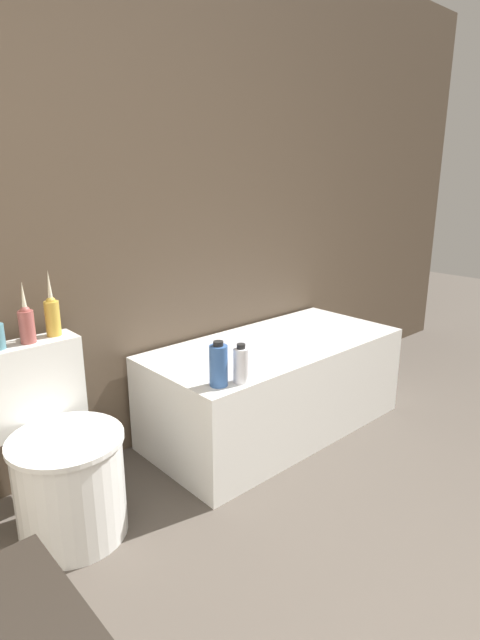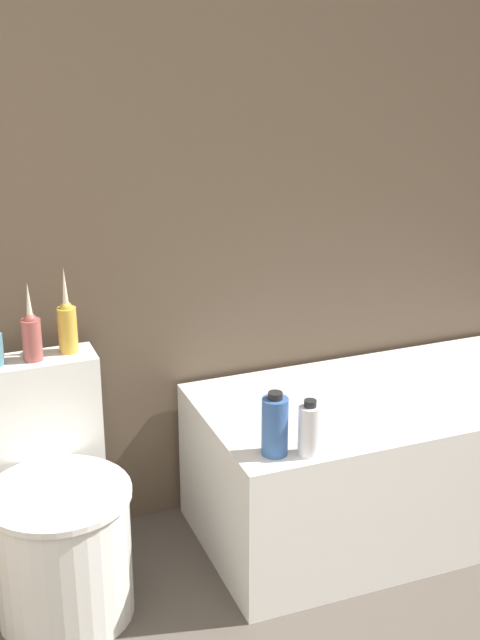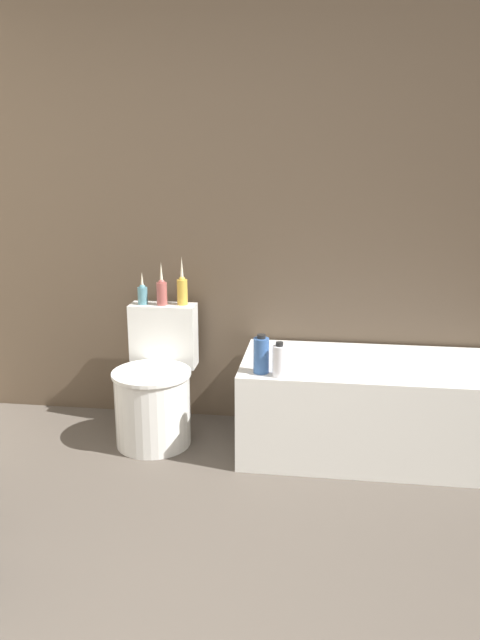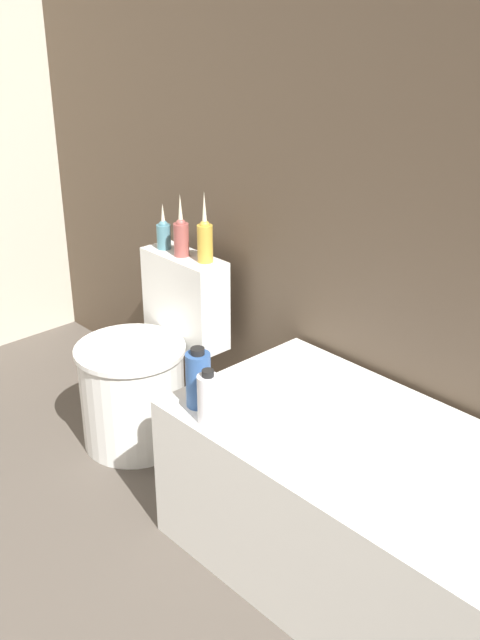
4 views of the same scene
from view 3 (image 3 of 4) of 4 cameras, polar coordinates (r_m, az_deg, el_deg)
The scene contains 8 objects.
wall_back_tiled at distance 3.63m, azimuth -0.68°, elevation 10.57°, with size 6.40×0.06×2.60m.
bathtub at distance 3.47m, azimuth 12.33°, elevation -7.77°, with size 1.44×0.67×0.51m.
toilet at distance 3.55m, azimuth -7.76°, elevation -6.44°, with size 0.44×0.57×0.74m.
vase_gold at distance 3.63m, azimuth -8.90°, elevation 2.42°, with size 0.06×0.06×0.19m.
vase_silver at distance 3.59m, azimuth -7.17°, elevation 2.68°, with size 0.06×0.06×0.25m.
vase_bronze at distance 3.59m, azimuth -5.30°, elevation 2.85°, with size 0.06×0.06×0.28m.
shampoo_bottle_tall at distance 3.12m, azimuth 1.95°, elevation -3.21°, with size 0.08×0.08×0.20m.
shampoo_bottle_short at distance 3.08m, azimuth 3.61°, elevation -3.72°, with size 0.07×0.07×0.18m.
Camera 3 is at (0.53, -1.16, 1.58)m, focal length 35.00 mm.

